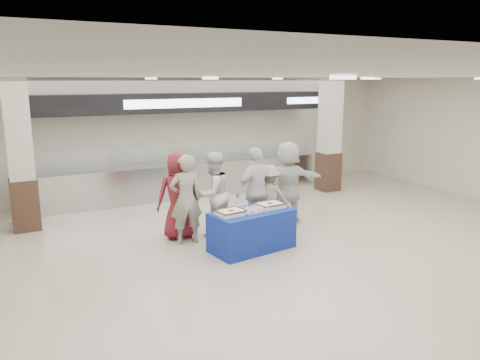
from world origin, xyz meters
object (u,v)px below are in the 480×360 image
cupcake_tray (253,210)px  civilian_white (287,182)px  sheet_cake_right (270,205)px  soldier_b (268,197)px  chef_tall (213,194)px  display_table (252,230)px  civilian_maroon (179,195)px  chef_short (257,190)px  sheet_cake_left (231,212)px  soldier_a (186,199)px

cupcake_tray → civilian_white: (1.53, 1.23, 0.13)m
sheet_cake_right → civilian_white: bearing=45.2°
sheet_cake_right → soldier_b: 0.96m
chef_tall → cupcake_tray: bearing=84.7°
chef_tall → sheet_cake_right: bearing=105.3°
civilian_white → cupcake_tray: bearing=53.6°
sheet_cake_right → display_table: bearing=-170.1°
display_table → civilian_maroon: civilian_maroon is taller
display_table → sheet_cake_right: bearing=2.0°
cupcake_tray → chef_short: size_ratio=0.28×
display_table → cupcake_tray: size_ratio=3.11×
cupcake_tray → chef_short: chef_short is taller
civilian_white → civilian_maroon: bearing=13.2°
sheet_cake_left → soldier_b: (1.35, 0.95, -0.10)m
chef_tall → chef_short: 0.91m
display_table → soldier_b: soldier_b is taller
cupcake_tray → display_table: bearing=98.9°
sheet_cake_left → chef_short: bearing=40.8°
chef_tall → soldier_b: (1.19, -0.21, -0.16)m
cupcake_tray → chef_short: 1.06m
cupcake_tray → sheet_cake_right: bearing=16.0°
civilian_maroon → chef_short: 1.60m
display_table → sheet_cake_right: (0.44, 0.08, 0.43)m
cupcake_tray → civilian_white: civilian_white is taller
chef_tall → chef_short: chef_short is taller
chef_short → civilian_white: 1.03m
soldier_a → display_table: bearing=141.1°
display_table → soldier_b: (0.89, 0.91, 0.33)m
cupcake_tray → chef_tall: bearing=104.4°
chef_short → civilian_white: civilian_white is taller
sheet_cake_right → civilian_maroon: size_ratio=0.30×
soldier_b → sheet_cake_right: bearing=84.0°
soldier_a → civilian_white: (2.50, 0.27, 0.04)m
chef_tall → chef_short: bearing=142.4°
soldier_a → civilian_white: 2.51m
sheet_cake_right → chef_tall: bearing=125.0°
cupcake_tray → sheet_cake_left: bearing=178.3°
civilian_maroon → soldier_a: size_ratio=1.00×
civilian_maroon → soldier_a: civilian_maroon is taller
display_table → cupcake_tray: bearing=-89.1°
cupcake_tray → soldier_a: size_ratio=0.28×
sheet_cake_left → civilian_maroon: 1.40m
civilian_maroon → soldier_b: 1.92m
cupcake_tray → chef_short: (0.56, 0.89, 0.12)m
sheet_cake_left → civilian_white: civilian_white is taller
display_table → chef_short: bearing=48.2°
sheet_cake_right → chef_short: bearing=80.5°
sheet_cake_left → chef_short: (1.02, 0.88, 0.11)m
sheet_cake_right → soldier_b: size_ratio=0.38×
cupcake_tray → civilian_maroon: size_ratio=0.28×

